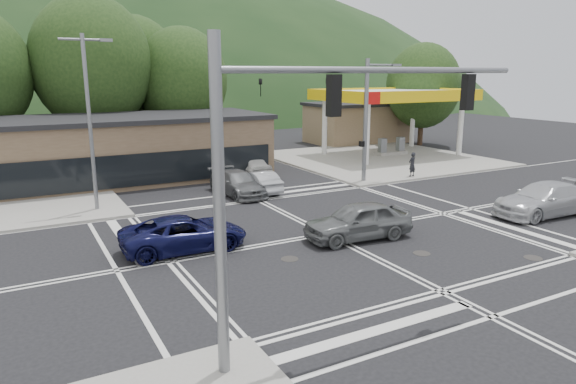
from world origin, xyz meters
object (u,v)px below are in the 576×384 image
car_blue_west (184,233)px  car_grey_center (358,221)px  pedestrian (412,164)px  car_queue_a (260,182)px  car_queue_b (249,165)px  car_northbound (238,183)px  car_silver_east (544,199)px

car_blue_west → car_grey_center: 7.46m
pedestrian → car_queue_a: bearing=-17.6°
car_blue_west → car_queue_a: (7.29, 8.00, -0.06)m
car_grey_center → pedestrian: bearing=134.0°
car_grey_center → car_queue_b: size_ratio=1.12×
car_queue_b → car_blue_west: bearing=53.7°
car_queue_a → car_northbound: size_ratio=0.81×
car_blue_west → pedestrian: (18.24, 6.74, 0.27)m
pedestrian → car_northbound: bearing=-16.8°
car_grey_center → car_silver_east: (10.63, -1.40, 0.00)m
car_silver_east → car_grey_center: bearing=-93.8°
car_queue_a → car_queue_b: size_ratio=0.92×
car_grey_center → car_northbound: (-1.34, 10.22, -0.11)m
car_queue_b → pedestrian: bearing=144.3°
car_blue_west → car_northbound: (5.79, 8.00, -0.00)m
pedestrian → car_silver_east: bearing=76.3°
car_grey_center → car_queue_a: (0.16, 10.22, -0.17)m
car_blue_west → car_silver_east: bearing=-100.3°
car_queue_b → car_queue_a: bearing=70.7°
car_grey_center → pedestrian: pedestrian is taller
car_queue_a → car_northbound: 1.50m
car_queue_b → car_grey_center: bearing=81.5°
car_blue_west → car_queue_a: size_ratio=1.30×
car_northbound → car_queue_a: bearing=-3.9°
car_queue_b → car_northbound: size_ratio=0.88×
car_blue_west → car_grey_center: bearing=-106.1°
car_blue_west → car_queue_b: bearing=-33.0°
car_queue_a → pedestrian: 11.03m
car_grey_center → car_northbound: size_ratio=0.99×
car_blue_west → car_queue_a: bearing=-41.1°
car_blue_west → car_silver_east: car_silver_east is taller
car_blue_west → car_grey_center: size_ratio=1.06×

